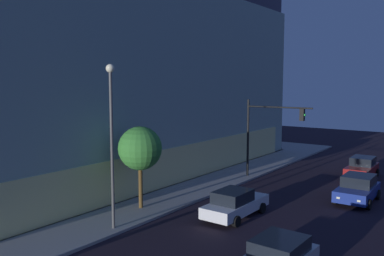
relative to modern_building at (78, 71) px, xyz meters
name	(u,v)px	position (x,y,z in m)	size (l,w,h in m)	color
modern_building	(78,71)	(0.00, 0.00, 0.00)	(38.80, 23.22, 17.56)	#4C4C51
traffic_light_far_corner	(268,126)	(5.33, -16.16, -4.39)	(0.32, 5.36, 6.22)	black
street_lamp_sidewalk	(111,128)	(-9.64, -14.63, -3.28)	(0.44, 0.44, 8.48)	#4C4C4C
sidewalk_tree	(140,149)	(-6.21, -13.36, -4.93)	(2.63, 2.63, 4.96)	brown
car_white	(235,203)	(-4.01, -18.65, -7.91)	(4.83, 2.14, 1.61)	silver
car_blue	(358,188)	(3.41, -23.55, -7.85)	(4.43, 2.29, 1.69)	navy
car_red	(362,167)	(10.70, -22.09, -7.88)	(4.48, 2.18, 1.66)	maroon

